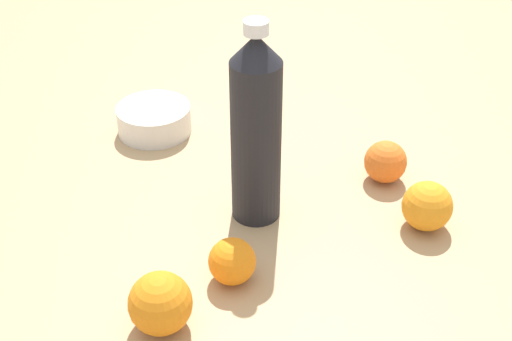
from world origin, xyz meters
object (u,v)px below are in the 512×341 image
Objects in this scene: water_bottle at (256,130)px; orange_2 at (160,303)px; orange_1 at (385,162)px; ceramic_bowl at (154,119)px; orange_3 at (427,206)px; orange_0 at (232,261)px.

water_bottle reaches higher than orange_2.
water_bottle reaches higher than orange_1.
water_bottle is at bearing -69.60° from ceramic_bowl.
orange_0 is at bearing -174.99° from orange_3.
water_bottle is 0.19m from orange_0.
water_bottle is 0.29m from orange_2.
orange_0 reaches higher than ceramic_bowl.
orange_2 is 1.08× the size of orange_3.
water_bottle is 0.33m from ceramic_bowl.
orange_0 is 0.94× the size of orange_1.
orange_0 is 0.49× the size of ceramic_bowl.
orange_2 is at bearing -152.24° from orange_0.
water_bottle reaches higher than ceramic_bowl.
ceramic_bowl is at bearing 141.85° from orange_1.
water_bottle is 4.18× the size of orange_3.
orange_0 is (-0.07, -0.13, -0.12)m from water_bottle.
orange_1 is (0.30, 0.16, 0.00)m from orange_0.
orange_1 is at bearing 125.65° from water_bottle.
water_bottle is 4.83× the size of orange_0.
orange_0 is 0.80× the size of orange_2.
orange_1 is at bearing 27.30° from orange_0.
orange_2 reaches higher than ceramic_bowl.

